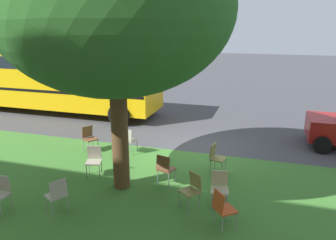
% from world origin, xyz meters
% --- Properties ---
extents(ground, '(80.00, 80.00, 0.00)m').
position_xyz_m(ground, '(0.00, 0.00, 0.00)').
color(ground, '#424247').
extents(grass_verge, '(48.00, 6.00, 0.01)m').
position_xyz_m(grass_verge, '(0.00, 3.20, 0.00)').
color(grass_verge, '#3D752D').
rests_on(grass_verge, ground).
extents(street_tree, '(5.69, 5.69, 6.72)m').
position_xyz_m(street_tree, '(1.17, 3.16, 4.60)').
color(street_tree, brown).
rests_on(street_tree, ground).
extents(chair_0, '(0.52, 0.53, 0.88)m').
position_xyz_m(chair_0, '(2.21, 2.77, 0.52)').
color(chair_0, '#ADA393').
rests_on(chair_0, ground).
extents(chair_1, '(0.57, 0.57, 0.88)m').
position_xyz_m(chair_1, '(2.01, 4.83, 0.52)').
color(chair_1, '#ADA393').
rests_on(chair_1, ground).
extents(chair_2, '(0.48, 0.49, 0.88)m').
position_xyz_m(chair_2, '(-1.50, 3.36, 0.52)').
color(chair_2, beige).
rests_on(chair_2, ground).
extents(chair_3, '(0.50, 0.50, 0.88)m').
position_xyz_m(chair_3, '(-1.13, 1.54, 0.52)').
color(chair_3, olive).
rests_on(chair_3, ground).
extents(chair_4, '(0.48, 0.49, 0.88)m').
position_xyz_m(chair_4, '(1.94, 0.92, 0.52)').
color(chair_4, '#ADA393').
rests_on(chair_4, ground).
extents(chair_5, '(0.57, 0.56, 0.88)m').
position_xyz_m(chair_5, '(3.34, 1.10, 0.52)').
color(chair_5, brown).
rests_on(chair_5, ground).
extents(chair_6, '(0.50, 0.51, 0.88)m').
position_xyz_m(chair_6, '(0.07, 2.74, 0.52)').
color(chair_6, brown).
rests_on(chair_6, ground).
extents(chair_7, '(0.58, 0.58, 0.88)m').
position_xyz_m(chair_7, '(-0.89, 3.65, 0.52)').
color(chair_7, olive).
rests_on(chair_7, ground).
extents(chair_8, '(0.43, 0.44, 0.88)m').
position_xyz_m(chair_8, '(3.35, 5.12, 0.52)').
color(chair_8, '#ADA393').
rests_on(chair_8, ground).
extents(chair_9, '(0.59, 0.58, 0.88)m').
position_xyz_m(chair_9, '(-1.70, 4.29, 0.52)').
color(chair_9, '#C64C1E').
rests_on(chair_9, ground).
extents(school_bus, '(10.40, 2.80, 2.88)m').
position_xyz_m(school_bus, '(7.61, -3.14, 1.76)').
color(school_bus, yellow).
rests_on(school_bus, ground).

